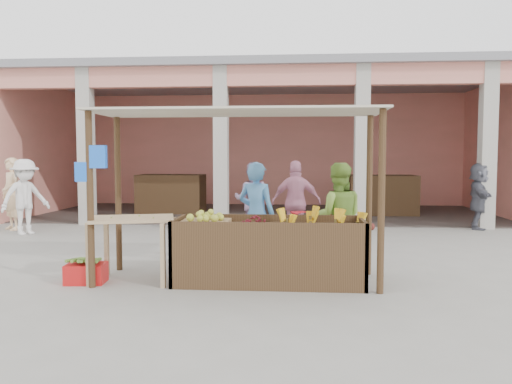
# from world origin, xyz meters

# --- Properties ---
(ground) EXTENTS (60.00, 60.00, 0.00)m
(ground) POSITION_xyz_m (0.00, 0.00, 0.00)
(ground) COLOR gray
(ground) RESTS_ON ground
(market_building) EXTENTS (14.40, 6.40, 4.20)m
(market_building) POSITION_xyz_m (0.05, 8.93, 2.70)
(market_building) COLOR #EE8B7C
(market_building) RESTS_ON ground
(fruit_stall) EXTENTS (2.60, 0.95, 0.80)m
(fruit_stall) POSITION_xyz_m (0.50, 0.00, 0.40)
(fruit_stall) COLOR #48311D
(fruit_stall) RESTS_ON ground
(stall_awning) EXTENTS (4.09, 1.35, 2.39)m
(stall_awning) POSITION_xyz_m (-0.01, 0.06, 1.98)
(stall_awning) COLOR #48311D
(stall_awning) RESTS_ON ground
(banana_heap) EXTENTS (1.11, 0.61, 0.20)m
(banana_heap) POSITION_xyz_m (1.21, -0.01, 0.90)
(banana_heap) COLOR yellow
(banana_heap) RESTS_ON fruit_stall
(melon_tray) EXTENTS (0.66, 0.57, 0.18)m
(melon_tray) POSITION_xyz_m (-0.39, 0.05, 0.89)
(melon_tray) COLOR #98774E
(melon_tray) RESTS_ON fruit_stall
(berry_heap) EXTENTS (0.40, 0.33, 0.13)m
(berry_heap) POSITION_xyz_m (0.31, 0.05, 0.86)
(berry_heap) COLOR maroon
(berry_heap) RESTS_ON fruit_stall
(side_table) EXTENTS (1.27, 1.00, 0.91)m
(side_table) POSITION_xyz_m (-1.40, -0.08, 0.76)
(side_table) COLOR tan
(side_table) RESTS_ON ground
(papaya_pile) EXTENTS (0.75, 0.43, 0.21)m
(papaya_pile) POSITION_xyz_m (-1.40, -0.08, 1.01)
(papaya_pile) COLOR #53902F
(papaya_pile) RESTS_ON side_table
(red_crate) EXTENTS (0.56, 0.43, 0.27)m
(red_crate) POSITION_xyz_m (-2.03, -0.22, 0.14)
(red_crate) COLOR red
(red_crate) RESTS_ON ground
(plantain_bundle) EXTENTS (0.39, 0.27, 0.08)m
(plantain_bundle) POSITION_xyz_m (-2.03, -0.22, 0.31)
(plantain_bundle) COLOR olive
(plantain_bundle) RESTS_ON red_crate
(produce_sacks) EXTENTS (0.84, 0.79, 0.64)m
(produce_sacks) POSITION_xyz_m (2.53, 5.24, 0.32)
(produce_sacks) COLOR maroon
(produce_sacks) RESTS_ON ground
(vendor_blue) EXTENTS (0.80, 0.70, 1.78)m
(vendor_blue) POSITION_xyz_m (0.26, 0.93, 0.89)
(vendor_blue) COLOR #4A89C4
(vendor_blue) RESTS_ON ground
(vendor_green) EXTENTS (0.86, 0.52, 1.75)m
(vendor_green) POSITION_xyz_m (1.51, 0.77, 0.88)
(vendor_green) COLOR #84B241
(vendor_green) RESTS_ON ground
(motorcycle) EXTENTS (1.29, 2.15, 1.06)m
(motorcycle) POSITION_xyz_m (1.15, 2.52, 0.53)
(motorcycle) COLOR maroon
(motorcycle) RESTS_ON ground
(shopper_a) EXTENTS (1.16, 1.31, 1.84)m
(shopper_a) POSITION_xyz_m (-5.21, 3.92, 0.92)
(shopper_a) COLOR white
(shopper_a) RESTS_ON ground
(shopper_b) EXTENTS (1.06, 0.57, 1.79)m
(shopper_b) POSITION_xyz_m (0.89, 3.22, 0.89)
(shopper_b) COLOR #C47A93
(shopper_b) RESTS_ON ground
(shopper_d) EXTENTS (1.07, 1.68, 1.69)m
(shopper_d) POSITION_xyz_m (5.31, 5.57, 0.84)
(shopper_d) COLOR #51525E
(shopper_d) RESTS_ON ground
(shopper_e) EXTENTS (0.84, 0.80, 1.80)m
(shopper_e) POSITION_xyz_m (-5.91, 4.57, 0.90)
(shopper_e) COLOR #F8C995
(shopper_e) RESTS_ON ground
(shopper_f) EXTENTS (0.89, 0.53, 1.78)m
(shopper_f) POSITION_xyz_m (-0.08, 4.06, 0.89)
(shopper_f) COLOR gray
(shopper_f) RESTS_ON ground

